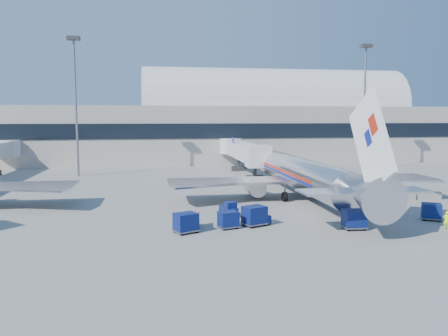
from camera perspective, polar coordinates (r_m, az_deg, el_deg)
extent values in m
plane|color=gray|center=(46.13, 0.34, -5.48)|extent=(260.00, 260.00, 0.00)
cube|color=#B2AA9E|center=(102.16, -18.94, 4.19)|extent=(170.00, 28.00, 12.00)
cube|color=black|center=(88.43, -20.53, 4.46)|extent=(170.00, 0.40, 3.00)
cylinder|color=silver|center=(104.18, 6.34, 7.84)|extent=(60.00, 18.00, 18.00)
cylinder|color=silver|center=(53.81, 9.87, -0.71)|extent=(3.80, 28.00, 3.80)
sphere|color=silver|center=(67.13, 6.05, 0.79)|extent=(3.72, 3.72, 3.72)
cone|color=silver|center=(38.22, 18.09, -3.29)|extent=(3.80, 6.00, 3.80)
cube|color=#AE1F0D|center=(54.72, 9.54, -0.32)|extent=(3.85, 20.16, 0.32)
cube|color=navy|center=(54.76, 9.54, -0.70)|extent=(3.85, 20.16, 0.32)
cube|color=white|center=(37.30, 18.67, 3.26)|extent=(0.35, 7.79, 8.74)
cube|color=silver|center=(38.63, 17.76, -2.88)|extent=(11.00, 3.00, 0.18)
cube|color=silver|center=(52.95, 10.21, -1.49)|extent=(32.00, 5.00, 0.28)
cylinder|color=#B7B7BC|center=(53.01, 4.02, -2.43)|extent=(2.10, 3.80, 2.10)
cylinder|color=#B7B7BC|center=(56.47, 14.98, -2.08)|extent=(2.10, 3.80, 2.10)
cylinder|color=black|center=(64.55, 6.70, -1.64)|extent=(0.40, 0.90, 0.90)
cube|color=silver|center=(76.20, 2.38, 2.34)|extent=(2.70, 24.00, 2.70)
cube|color=silver|center=(64.32, 4.49, 1.54)|extent=(3.40, 3.20, 3.20)
cylinder|color=silver|center=(87.48, 0.91, 2.89)|extent=(4.40, 4.40, 3.00)
cube|color=#2D2D30|center=(66.67, 4.04, -0.18)|extent=(0.50, 0.50, 3.00)
cube|color=#2D2D30|center=(66.85, 4.03, -1.33)|extent=(2.60, 1.00, 0.90)
cube|color=#2D2D30|center=(79.32, 1.95, 0.91)|extent=(0.50, 0.50, 3.00)
cube|color=#2D2D30|center=(79.47, 1.94, -0.06)|extent=(2.60, 1.00, 0.90)
cube|color=#1D1B98|center=(75.79, 1.19, 3.68)|extent=(0.12, 1.40, 0.90)
cylinder|color=silver|center=(90.40, -26.37, 2.32)|extent=(4.40, 4.40, 3.00)
cylinder|color=slate|center=(75.63, -18.75, 7.27)|extent=(0.36, 0.36, 22.00)
cube|color=#2D2D30|center=(76.67, -19.07, 15.74)|extent=(2.00, 1.20, 0.60)
cylinder|color=slate|center=(83.32, 17.81, 7.21)|extent=(0.36, 0.36, 22.00)
cube|color=#2D2D30|center=(84.27, 18.09, 14.91)|extent=(2.00, 1.20, 0.60)
cube|color=#9E9E96|center=(53.72, 19.33, -3.64)|extent=(3.00, 0.55, 0.90)
cube|color=#9E9E96|center=(55.34, 22.35, -3.47)|extent=(3.00, 0.55, 0.90)
cube|color=#9E9E96|center=(57.12, 25.19, -3.31)|extent=(3.00, 0.55, 0.90)
cube|color=#0B1854|center=(39.58, 4.50, -6.76)|extent=(2.41, 1.82, 0.70)
cube|color=#0B1854|center=(39.19, 3.95, -6.05)|extent=(1.14, 1.19, 0.66)
cylinder|color=black|center=(40.40, 5.02, -6.86)|extent=(0.56, 0.39, 0.53)
cube|color=#0B1854|center=(46.16, 17.28, -5.12)|extent=(2.37, 2.11, 0.70)
cube|color=#0B1854|center=(46.13, 16.73, -4.40)|extent=(1.22, 1.24, 0.65)
cylinder|color=black|center=(46.51, 18.26, -5.38)|extent=(0.54, 0.47, 0.52)
cube|color=#0B1854|center=(43.18, 0.60, -5.56)|extent=(1.68, 2.52, 0.75)
cube|color=#0B1854|center=(42.61, 0.88, -4.90)|extent=(1.19, 1.12, 0.70)
cylinder|color=black|center=(43.79, -0.36, -5.75)|extent=(0.35, 0.60, 0.56)
cube|color=#0B1854|center=(39.30, 3.98, -6.11)|extent=(2.35, 2.12, 1.55)
cube|color=slate|center=(39.48, 3.97, -7.21)|extent=(2.47, 2.21, 0.11)
cylinder|color=black|center=(40.37, 4.35, -6.94)|extent=(0.46, 0.32, 0.43)
cube|color=#0B1854|center=(38.34, 0.58, -6.66)|extent=(1.90, 1.66, 1.30)
cube|color=slate|center=(38.50, 0.57, -7.61)|extent=(2.00, 1.73, 0.09)
cylinder|color=black|center=(39.20, 1.09, -7.38)|extent=(0.38, 0.24, 0.36)
cube|color=#0B1854|center=(37.02, -5.01, -7.00)|extent=(2.24, 2.04, 1.46)
cube|color=slate|center=(37.20, -5.00, -8.11)|extent=(2.35, 2.13, 0.10)
cylinder|color=black|center=(38.00, -4.46, -7.81)|extent=(0.43, 0.32, 0.40)
cube|color=#0B1854|center=(39.66, 16.65, -6.32)|extent=(1.88, 1.48, 1.48)
cube|color=slate|center=(39.83, 16.61, -7.37)|extent=(1.98, 1.54, 0.10)
cylinder|color=black|center=(40.62, 17.22, -7.15)|extent=(0.41, 0.18, 0.41)
cube|color=#0B1854|center=(45.79, 25.45, -5.06)|extent=(2.13, 1.98, 1.38)
cube|color=slate|center=(45.93, 25.41, -5.91)|extent=(2.24, 2.07, 0.09)
cylinder|color=black|center=(46.52, 26.16, -5.82)|extent=(0.41, 0.31, 0.38)
cube|color=slate|center=(38.84, -4.92, -7.25)|extent=(2.43, 1.77, 0.13)
cube|color=maroon|center=(38.79, -4.93, -6.95)|extent=(2.44, 1.83, 0.08)
cylinder|color=black|center=(39.42, -3.83, -7.27)|extent=(0.43, 0.21, 0.42)
imported|color=#B6F319|center=(42.53, 27.07, -6.13)|extent=(0.70, 0.68, 1.62)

